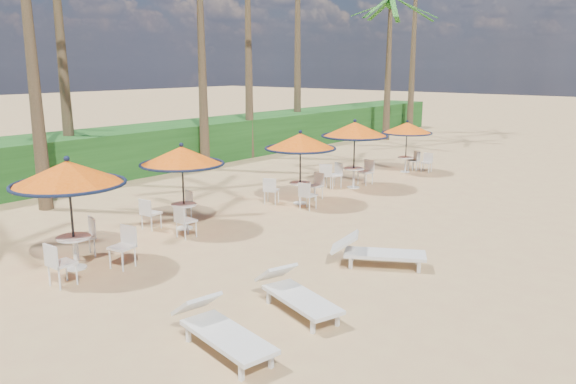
# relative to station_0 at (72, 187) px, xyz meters

# --- Properties ---
(ground) EXTENTS (160.00, 160.00, 0.00)m
(ground) POSITION_rel_station_0_xyz_m (4.75, 0.39, -1.83)
(ground) COLOR tan
(ground) RESTS_ON ground
(scrub_hedge) EXTENTS (3.00, 40.00, 1.80)m
(scrub_hedge) POSITION_rel_station_0_xyz_m (-8.75, 11.39, -0.93)
(scrub_hedge) COLOR #194716
(scrub_hedge) RESTS_ON ground
(station_0) EXTENTS (2.40, 2.40, 2.51)m
(station_0) POSITION_rel_station_0_xyz_m (0.00, 0.00, 0.00)
(station_0) COLOR black
(station_0) RESTS_ON ground
(station_1) EXTENTS (2.26, 2.26, 2.36)m
(station_1) POSITION_rel_station_0_xyz_m (-0.62, 3.49, -0.11)
(station_1) COLOR black
(station_1) RESTS_ON ground
(station_2) EXTENTS (2.27, 2.27, 2.37)m
(station_2) POSITION_rel_station_0_xyz_m (0.11, 7.73, -0.10)
(station_2) COLOR black
(station_2) RESTS_ON ground
(station_3) EXTENTS (2.39, 2.39, 2.49)m
(station_3) POSITION_rel_station_0_xyz_m (0.08, 10.82, -0.01)
(station_3) COLOR black
(station_3) RESTS_ON ground
(station_4) EXTENTS (2.08, 2.08, 2.16)m
(station_4) POSITION_rel_station_0_xyz_m (0.20, 14.89, -0.25)
(station_4) COLOR black
(station_4) RESTS_ON ground
(lounger_near) EXTENTS (2.19, 1.05, 0.76)m
(lounger_near) POSITION_rel_station_0_xyz_m (5.00, -0.53, -1.48)
(lounger_near) COLOR silver
(lounger_near) RESTS_ON ground
(lounger_mid) EXTENTS (2.13, 1.24, 0.73)m
(lounger_mid) POSITION_rel_station_0_xyz_m (5.01, 1.35, -1.49)
(lounger_mid) COLOR silver
(lounger_mid) RESTS_ON ground
(lounger_far) EXTENTS (2.12, 1.58, 0.74)m
(lounger_far) POSITION_rel_station_0_xyz_m (4.96, 4.25, -1.48)
(lounger_far) COLOR silver
(lounger_far) RESTS_ON ground
(palm_6) EXTENTS (5.00, 5.00, 8.00)m
(palm_6) POSITION_rel_station_0_xyz_m (-5.69, 23.44, 5.44)
(palm_6) COLOR brown
(palm_6) RESTS_ON ground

